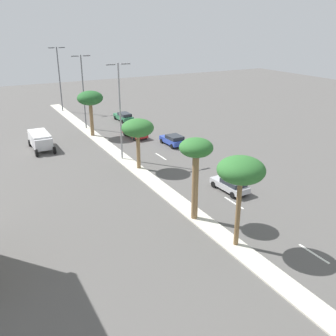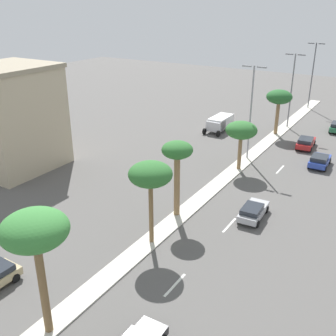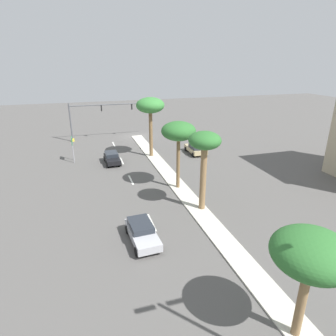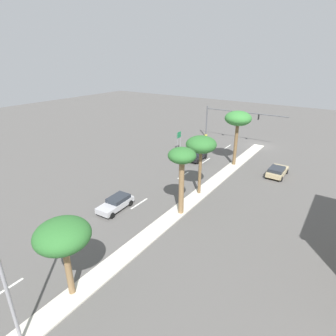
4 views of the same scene
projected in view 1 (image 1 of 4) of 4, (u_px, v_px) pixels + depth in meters
ground_plane at (176, 201)px, 36.10m from camera, size 160.00×160.00×0.00m
median_curb at (137, 169)px, 43.53m from camera, size 1.80×81.68×0.12m
lane_stripe_mid at (314, 254)px, 27.89m from camera, size 0.20×2.80×0.01m
lane_stripe_near at (234, 203)px, 35.69m from camera, size 0.20×2.80×0.01m
lane_stripe_rear at (161, 156)px, 47.89m from camera, size 0.20×2.80×0.01m
lane_stripe_trailing at (131, 138)px, 55.66m from camera, size 0.20×2.80×0.01m
palm_tree_inboard at (241, 171)px, 26.76m from camera, size 3.44×3.44×6.96m
palm_tree_far at (196, 153)px, 30.65m from camera, size 2.76×2.76×7.07m
palm_tree_right at (138, 129)px, 42.21m from camera, size 3.60×3.60×5.71m
palm_tree_near at (90, 99)px, 54.40m from camera, size 3.67×3.67×6.52m
street_lamp_mid at (120, 105)px, 44.53m from camera, size 2.90×0.24×11.37m
street_lamp_far at (83, 87)px, 57.98m from camera, size 2.90×0.24×11.08m
street_lamp_trailing at (59, 75)px, 69.34m from camera, size 2.90×0.24×11.47m
sedan_green_rear at (124, 116)px, 64.61m from camera, size 2.06×4.62×1.45m
sedan_red_inboard at (135, 132)px, 55.42m from camera, size 2.32×4.67×1.45m
sedan_blue_front at (173, 140)px, 52.03m from camera, size 2.17×4.16×1.44m
sedan_silver_right at (231, 185)px, 37.87m from camera, size 2.07×4.33×1.33m
box_truck at (41, 140)px, 50.18m from camera, size 2.51×6.09×2.12m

